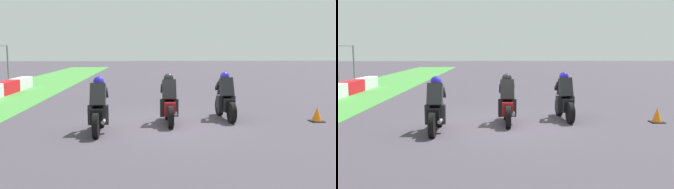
% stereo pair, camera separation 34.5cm
% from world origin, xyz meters
% --- Properties ---
extents(ground_plane, '(120.00, 120.00, 0.00)m').
position_xyz_m(ground_plane, '(0.00, 0.00, 0.00)').
color(ground_plane, '#453E49').
extents(rider_lane_a, '(2.04, 0.55, 1.51)m').
position_xyz_m(rider_lane_a, '(0.77, -1.94, 0.62)').
color(rider_lane_a, black).
rests_on(rider_lane_a, ground_plane).
extents(rider_lane_b, '(2.04, 0.54, 1.51)m').
position_xyz_m(rider_lane_b, '(0.12, -0.10, 0.62)').
color(rider_lane_b, black).
rests_on(rider_lane_b, ground_plane).
extents(rider_lane_c, '(2.04, 0.54, 1.51)m').
position_xyz_m(rider_lane_c, '(-0.98, 1.86, 0.62)').
color(rider_lane_c, black).
rests_on(rider_lane_c, ground_plane).
extents(traffic_cone, '(0.40, 0.40, 0.45)m').
position_xyz_m(traffic_cone, '(0.17, -4.68, 0.21)').
color(traffic_cone, black).
rests_on(traffic_cone, ground_plane).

